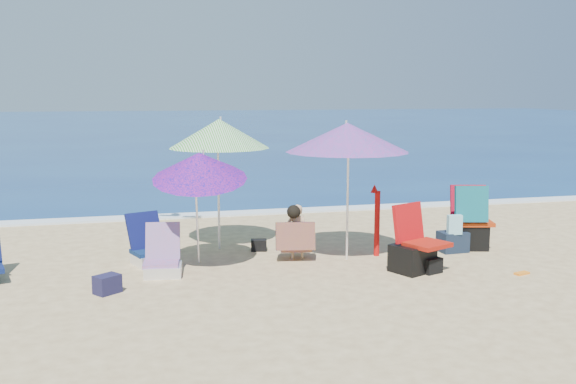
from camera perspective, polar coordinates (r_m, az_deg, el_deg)
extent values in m
plane|color=#D8BC84|center=(9.54, 3.22, -7.37)|extent=(120.00, 120.00, 0.00)
cube|color=navy|center=(53.89, -11.02, 5.73)|extent=(120.00, 80.00, 0.12)
cube|color=white|center=(14.36, -2.76, -1.80)|extent=(120.00, 0.50, 0.04)
cylinder|color=white|center=(10.28, 5.24, -0.42)|extent=(0.04, 0.04, 2.03)
cone|color=#F12097|center=(10.20, 5.20, 4.78)|extent=(2.22, 2.22, 0.46)
cylinder|color=white|center=(10.22, 5.12, 5.93)|extent=(0.04, 0.04, 0.12)
cylinder|color=silver|center=(11.01, -6.10, 0.23)|extent=(0.04, 0.04, 2.05)
cone|color=#22A018|center=(10.94, -6.04, 5.11)|extent=(1.81, 1.81, 0.48)
cylinder|color=white|center=(10.95, -5.92, 6.25)|extent=(0.03, 0.03, 0.13)
cylinder|color=white|center=(9.91, -7.98, -2.01)|extent=(0.11, 0.42, 1.58)
cone|color=#AE187F|center=(9.65, -7.76, 2.30)|extent=(1.65, 1.69, 0.73)
cylinder|color=white|center=(9.65, -7.41, 3.38)|extent=(0.04, 0.06, 0.11)
cylinder|color=#B90F0D|center=(10.67, 7.80, -2.76)|extent=(0.11, 0.11, 1.07)
cone|color=#AB110C|center=(10.56, 7.58, 0.31)|extent=(0.15, 0.15, 0.13)
cube|color=#0D234D|center=(10.37, -11.90, -5.13)|extent=(0.67, 0.63, 0.06)
cube|color=#0C1247|center=(10.53, -12.45, -3.32)|extent=(0.61, 0.48, 0.57)
cube|color=white|center=(10.36, -11.73, -5.75)|extent=(0.69, 0.66, 0.17)
cube|color=#E6515F|center=(9.70, -11.03, -6.13)|extent=(0.55, 0.50, 0.06)
cube|color=#CA474E|center=(9.88, -10.90, -4.23)|extent=(0.54, 0.35, 0.54)
cube|color=white|center=(9.71, -10.86, -6.73)|extent=(0.58, 0.52, 0.16)
cube|color=#A4180B|center=(9.81, 12.08, -4.50)|extent=(0.73, 0.70, 0.06)
cube|color=#B60D0F|center=(9.91, 10.48, -2.63)|extent=(0.59, 0.38, 0.57)
cube|color=black|center=(9.89, 10.82, -5.71)|extent=(0.71, 0.67, 0.41)
cube|color=#A92F0C|center=(11.52, 15.91, -2.57)|extent=(0.72, 0.67, 0.06)
cube|color=#A70B24|center=(11.71, 15.47, -0.87)|extent=(0.63, 0.31, 0.61)
cube|color=black|center=(11.56, 15.50, -3.71)|extent=(0.69, 0.65, 0.43)
cube|color=#09746F|center=(11.22, 15.76, -1.01)|extent=(0.57, 0.32, 0.61)
cube|color=#8ACFDE|center=(11.07, 14.37, -2.79)|extent=(0.24, 0.13, 0.32)
imported|color=tan|center=(10.39, 0.79, -3.49)|extent=(0.35, 0.26, 0.89)
cube|color=#340F69|center=(10.47, 0.65, -4.89)|extent=(0.56, 0.51, 0.06)
cube|color=#370E62|center=(10.22, 0.64, -3.87)|extent=(0.64, 0.31, 0.45)
sphere|color=black|center=(10.21, 0.50, -1.74)|extent=(0.22, 0.22, 0.22)
cube|color=#1B1A39|center=(9.04, -15.54, -7.78)|extent=(0.39, 0.38, 0.25)
cube|color=black|center=(11.00, -2.56, -4.67)|extent=(0.29, 0.24, 0.19)
cube|color=#172233|center=(11.26, 14.21, -4.23)|extent=(0.47, 0.36, 0.34)
cube|color=black|center=(9.89, 12.42, -6.29)|extent=(0.35, 0.29, 0.23)
cube|color=orange|center=(10.21, 19.78, -6.71)|extent=(0.25, 0.17, 0.03)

